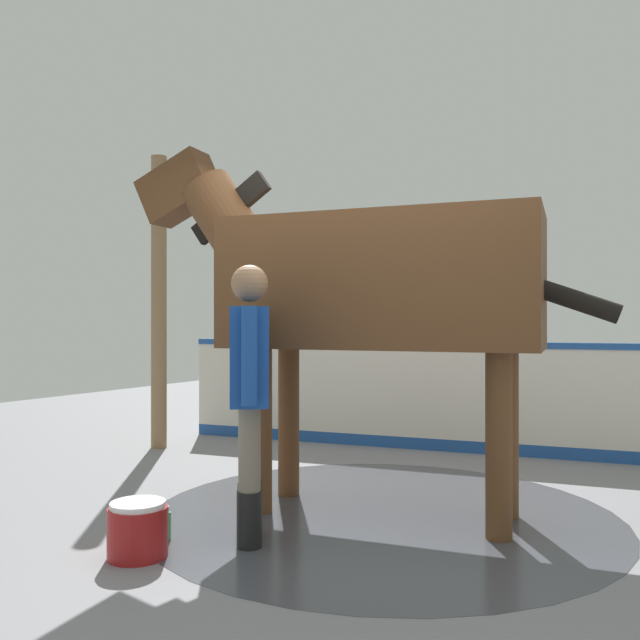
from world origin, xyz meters
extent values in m
cube|color=gray|center=(0.00, 0.00, -0.01)|extent=(16.00, 16.00, 0.02)
cylinder|color=#42444C|center=(-0.08, 0.17, 0.00)|extent=(3.17, 3.17, 0.00)
cube|color=silver|center=(-0.52, 2.49, 0.52)|extent=(5.58, 1.12, 1.05)
cube|color=#1E4C99|center=(-0.52, 2.49, 1.08)|extent=(5.59, 1.14, 0.06)
cube|color=#1E4C99|center=(-0.52, 2.49, 0.06)|extent=(5.58, 1.12, 0.12)
cylinder|color=olive|center=(-3.10, 1.10, 1.51)|extent=(0.16, 0.16, 3.02)
cube|color=brown|center=(-0.08, 0.17, 1.57)|extent=(2.22, 1.26, 0.88)
cylinder|color=brown|center=(-0.81, -0.22, 0.57)|extent=(0.16, 0.16, 1.13)
cylinder|color=brown|center=(-0.90, 0.26, 0.57)|extent=(0.16, 0.16, 1.13)
cylinder|color=brown|center=(0.75, 0.08, 0.57)|extent=(0.16, 0.16, 1.13)
cylinder|color=brown|center=(0.66, 0.56, 0.57)|extent=(0.16, 0.16, 1.13)
cylinder|color=brown|center=(-1.21, -0.05, 2.01)|extent=(0.82, 0.53, 0.85)
cube|color=black|center=(-1.21, -0.05, 2.15)|extent=(0.65, 0.18, 0.52)
cube|color=brown|center=(-1.64, -0.13, 2.32)|extent=(0.69, 0.40, 0.56)
cylinder|color=black|center=(1.05, 0.38, 1.47)|extent=(0.71, 0.25, 0.35)
cylinder|color=black|center=(-0.57, -0.65, 0.16)|extent=(0.15, 0.15, 0.33)
cylinder|color=slate|center=(-0.57, -0.65, 0.57)|extent=(0.13, 0.13, 0.49)
cylinder|color=black|center=(-0.44, -0.82, 0.16)|extent=(0.15, 0.15, 0.33)
cylinder|color=slate|center=(-0.44, -0.82, 0.57)|extent=(0.13, 0.13, 0.49)
cube|color=#19479E|center=(-0.50, -0.74, 1.11)|extent=(0.46, 0.51, 0.58)
cylinder|color=#19479E|center=(-0.68, -0.51, 1.12)|extent=(0.09, 0.09, 0.55)
cylinder|color=#19479E|center=(-0.33, -0.97, 1.12)|extent=(0.09, 0.09, 0.55)
sphere|color=#936B4C|center=(-0.50, -0.74, 1.54)|extent=(0.22, 0.22, 0.22)
cylinder|color=maroon|center=(-0.87, -1.28, 0.14)|extent=(0.33, 0.33, 0.28)
cylinder|color=white|center=(-0.87, -1.28, 0.29)|extent=(0.30, 0.30, 0.03)
cylinder|color=white|center=(-1.19, -1.10, 0.08)|extent=(0.07, 0.07, 0.15)
cylinder|color=black|center=(-1.19, -1.10, 0.17)|extent=(0.05, 0.05, 0.03)
cylinder|color=#4CA559|center=(-0.94, -0.99, 0.08)|extent=(0.06, 0.06, 0.17)
cylinder|color=white|center=(-0.94, -0.99, 0.19)|extent=(0.04, 0.04, 0.04)
camera|label=1|loc=(1.94, -3.90, 1.32)|focal=37.45mm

